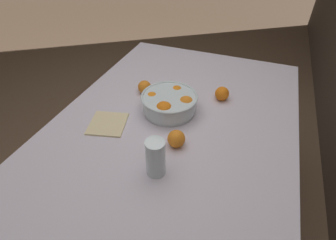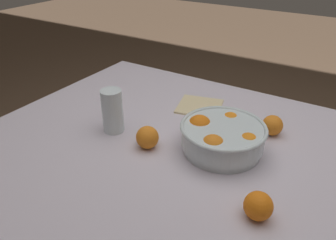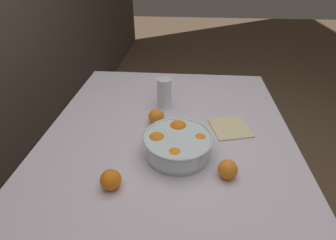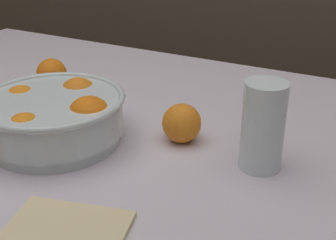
{
  "view_description": "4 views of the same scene",
  "coord_description": "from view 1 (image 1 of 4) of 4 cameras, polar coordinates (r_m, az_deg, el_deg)",
  "views": [
    {
      "loc": [
        0.9,
        0.3,
        1.51
      ],
      "look_at": [
        0.11,
        -0.0,
        0.82
      ],
      "focal_mm": 28.0,
      "sensor_mm": 36.0,
      "label": 1
    },
    {
      "loc": [
        -0.35,
        0.76,
        1.35
      ],
      "look_at": [
        0.12,
        0.0,
        0.84
      ],
      "focal_mm": 35.0,
      "sensor_mm": 36.0,
      "label": 2
    },
    {
      "loc": [
        -0.82,
        -0.07,
        1.43
      ],
      "look_at": [
        0.12,
        0.0,
        0.81
      ],
      "focal_mm": 28.0,
      "sensor_mm": 36.0,
      "label": 3
    },
    {
      "loc": [
        0.5,
        -0.64,
        1.16
      ],
      "look_at": [
        0.15,
        0.03,
        0.81
      ],
      "focal_mm": 50.0,
      "sensor_mm": 36.0,
      "label": 4
    }
  ],
  "objects": [
    {
      "name": "orange_loose_near_bowl",
      "position": [
        1.06,
        1.81,
        -4.1
      ],
      "size": [
        0.07,
        0.07,
        0.07
      ],
      "primitive_type": "sphere",
      "color": "orange",
      "rests_on": "dining_table"
    },
    {
      "name": "fruit_bowl",
      "position": [
        1.23,
        0.32,
        3.8
      ],
      "size": [
        0.27,
        0.27,
        0.1
      ],
      "color": "silver",
      "rests_on": "dining_table"
    },
    {
      "name": "orange_loose_front",
      "position": [
        1.38,
        -5.14,
        7.16
      ],
      "size": [
        0.07,
        0.07,
        0.07
      ],
      "primitive_type": "sphere",
      "color": "orange",
      "rests_on": "dining_table"
    },
    {
      "name": "napkin",
      "position": [
        1.21,
        -12.98,
        -0.78
      ],
      "size": [
        0.2,
        0.19,
        0.01
      ],
      "primitive_type": "cube",
      "rotation": [
        0.0,
        0.0,
        0.25
      ],
      "color": "beige",
      "rests_on": "dining_table"
    },
    {
      "name": "juice_glass",
      "position": [
        0.94,
        -2.71,
        -8.48
      ],
      "size": [
        0.07,
        0.07,
        0.15
      ],
      "color": "#F4A314",
      "rests_on": "dining_table"
    },
    {
      "name": "ground_plane",
      "position": [
        1.79,
        1.27,
        -18.83
      ],
      "size": [
        12.0,
        12.0,
        0.0
      ],
      "primitive_type": "plane",
      "color": "brown"
    },
    {
      "name": "orange_loose_aside",
      "position": [
        1.35,
        11.67,
        5.65
      ],
      "size": [
        0.07,
        0.07,
        0.07
      ],
      "primitive_type": "sphere",
      "color": "orange",
      "rests_on": "dining_table"
    },
    {
      "name": "dining_table",
      "position": [
        1.26,
        1.71,
        -1.93
      ],
      "size": [
        1.49,
        1.07,
        0.75
      ],
      "color": "silver",
      "rests_on": "ground_plane"
    }
  ]
}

